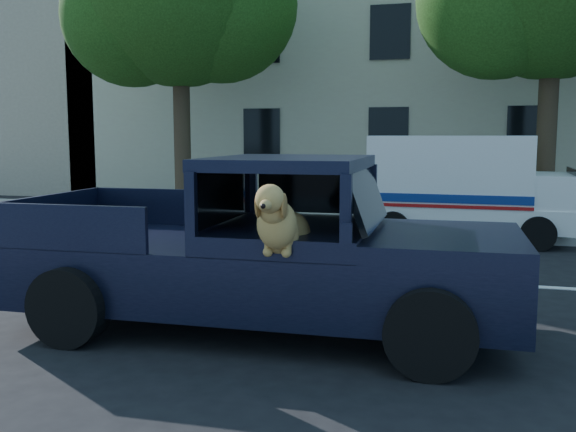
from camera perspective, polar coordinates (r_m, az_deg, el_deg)
name	(u,v)px	position (r m, az deg, el deg)	size (l,w,h in m)	color
ground	(161,335)	(7.21, -11.19, -10.36)	(120.00, 120.00, 0.00)	black
far_sidewalk	(327,220)	(15.80, 3.52, -0.40)	(60.00, 4.00, 0.15)	gray
lane_stripes	(382,278)	(9.86, 8.35, -5.49)	(21.60, 0.14, 0.01)	silver
building_main	(459,65)	(22.79, 14.96, 12.85)	(26.00, 6.00, 9.00)	#BAB59A
building_left	(2,90)	(29.03, -24.11, 10.21)	(12.00, 6.00, 8.00)	tan
pickup_truck	(259,272)	(7.13, -2.63, -5.01)	(5.40, 2.76, 1.93)	black
mail_truck	(463,195)	(13.67, 15.30, 1.82)	(4.00, 2.14, 2.15)	silver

